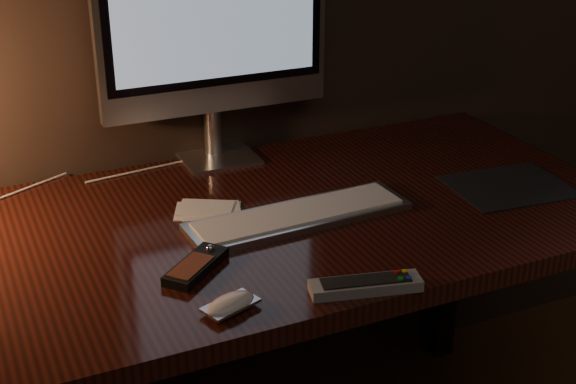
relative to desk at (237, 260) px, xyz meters
name	(u,v)px	position (x,y,z in m)	size (l,w,h in m)	color
desk	(237,260)	(0.00, 0.00, 0.00)	(1.60, 0.75, 0.75)	black
monitor	(214,20)	(0.06, 0.26, 0.46)	(0.53, 0.16, 0.56)	silver
keyboard	(299,215)	(0.10, -0.11, 0.14)	(0.46, 0.13, 0.02)	silver
mousepad	(509,186)	(0.58, -0.16, 0.13)	(0.25, 0.20, 0.00)	black
mouse	(231,306)	(-0.15, -0.37, 0.14)	(0.09, 0.05, 0.02)	white
media_remote	(196,266)	(-0.16, -0.22, 0.14)	(0.15, 0.14, 0.03)	black
tv_remote	(366,285)	(0.08, -0.41, 0.14)	(0.20, 0.09, 0.03)	#929497
papers	(208,210)	(-0.06, 0.00, 0.13)	(0.13, 0.09, 0.01)	white
cable	(80,184)	(-0.27, 0.24, 0.13)	(0.01, 0.01, 0.61)	white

